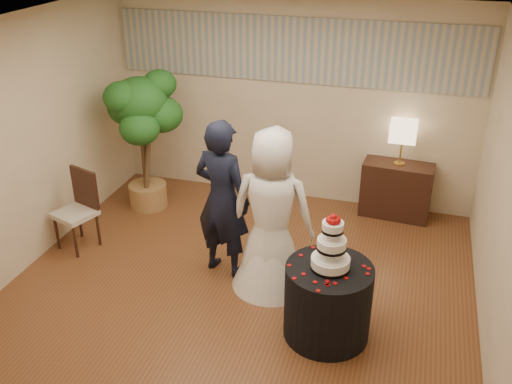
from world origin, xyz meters
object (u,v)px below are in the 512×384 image
(console, at_px, (396,190))
(table_lamp, at_px, (402,143))
(ficus_tree, at_px, (143,141))
(side_chair, at_px, (75,212))
(bride, at_px, (272,211))
(wedding_cake, at_px, (332,242))
(groom, at_px, (222,199))
(cake_table, at_px, (328,301))

(console, xyz_separation_m, table_lamp, (0.00, 0.00, 0.67))
(ficus_tree, relative_size, side_chair, 1.98)
(table_lamp, bearing_deg, bride, -120.72)
(wedding_cake, bearing_deg, side_chair, 167.11)
(groom, xyz_separation_m, console, (1.78, 1.89, -0.54))
(bride, height_order, ficus_tree, ficus_tree)
(cake_table, bearing_deg, ficus_tree, 145.62)
(cake_table, distance_m, console, 2.70)
(cake_table, distance_m, ficus_tree, 3.51)
(groom, xyz_separation_m, cake_table, (1.32, -0.77, -0.53))
(bride, bearing_deg, cake_table, 137.56)
(console, height_order, table_lamp, table_lamp)
(groom, bearing_deg, console, -119.65)
(wedding_cake, bearing_deg, bride, 138.37)
(groom, distance_m, ficus_tree, 1.94)
(console, bearing_deg, table_lamp, 0.00)
(groom, height_order, console, groom)
(groom, height_order, bride, bride)
(cake_table, bearing_deg, bride, 138.37)
(console, xyz_separation_m, ficus_tree, (-3.32, -0.70, 0.59))
(ficus_tree, bearing_deg, wedding_cake, -34.38)
(cake_table, distance_m, wedding_cake, 0.67)
(groom, distance_m, side_chair, 1.93)
(cake_table, height_order, console, cake_table)
(wedding_cake, bearing_deg, console, 80.21)
(side_chair, bearing_deg, ficus_tree, 93.31)
(console, height_order, side_chair, side_chair)
(groom, relative_size, ficus_tree, 0.94)
(cake_table, xyz_separation_m, ficus_tree, (-2.86, 1.96, 0.59))
(bride, bearing_deg, table_lamp, -121.52)
(wedding_cake, relative_size, ficus_tree, 0.29)
(groom, bearing_deg, table_lamp, -119.65)
(groom, distance_m, cake_table, 1.62)
(cake_table, xyz_separation_m, table_lamp, (0.46, 2.66, 0.66))
(side_chair, bearing_deg, groom, 20.08)
(bride, xyz_separation_m, console, (1.19, 2.01, -0.54))
(groom, bearing_deg, wedding_cake, 163.59)
(bride, xyz_separation_m, table_lamp, (1.19, 2.01, 0.13))
(wedding_cake, relative_size, console, 0.63)
(ficus_tree, bearing_deg, bride, -31.54)
(cake_table, bearing_deg, groom, 149.95)
(groom, bearing_deg, cake_table, 163.59)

